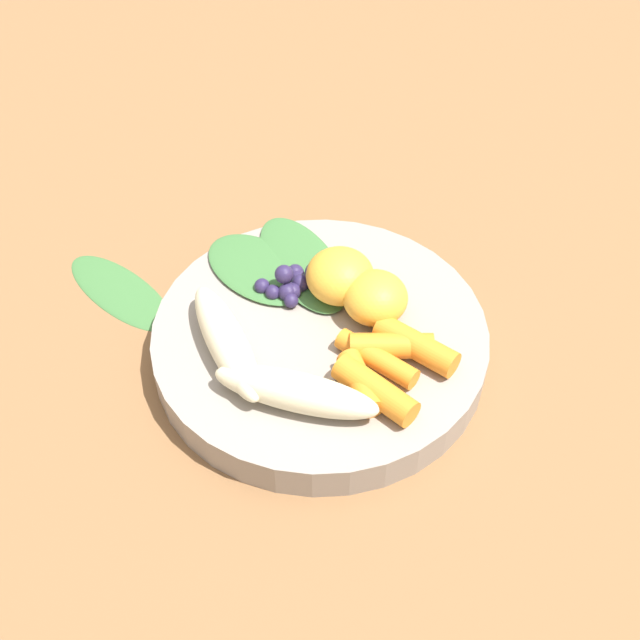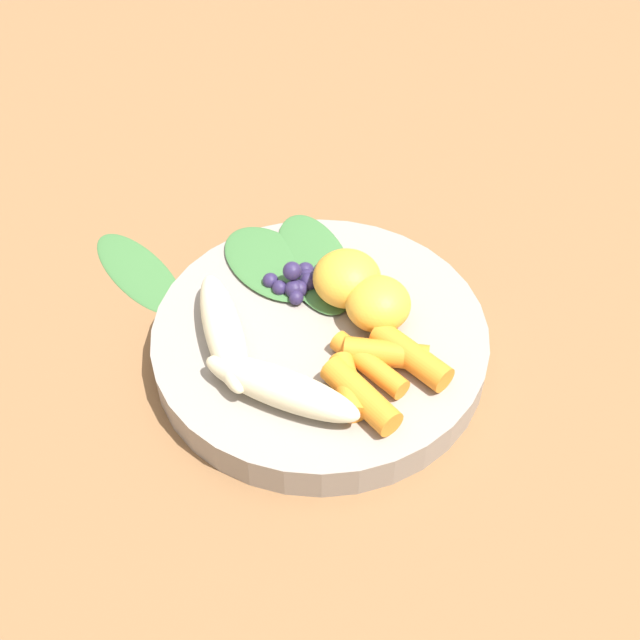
{
  "view_description": "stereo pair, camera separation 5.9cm",
  "coord_description": "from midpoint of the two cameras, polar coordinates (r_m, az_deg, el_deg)",
  "views": [
    {
      "loc": [
        -0.14,
        -0.38,
        0.47
      ],
      "look_at": [
        0.0,
        0.0,
        0.04
      ],
      "focal_mm": 46.38,
      "sensor_mm": 36.0,
      "label": 1
    },
    {
      "loc": [
        -0.08,
        -0.4,
        0.47
      ],
      "look_at": [
        0.0,
        0.0,
        0.04
      ],
      "focal_mm": 46.38,
      "sensor_mm": 36.0,
      "label": 2
    }
  ],
  "objects": [
    {
      "name": "blueberry_pile",
      "position": [
        0.62,
        -4.58,
        2.39
      ],
      "size": [
        0.05,
        0.04,
        0.03
      ],
      "color": "#2D234C",
      "rests_on": "bowl"
    },
    {
      "name": "banana_peeled_right",
      "position": [
        0.58,
        -9.38,
        -1.61
      ],
      "size": [
        0.04,
        0.12,
        0.03
      ],
      "primitive_type": "ellipsoid",
      "rotation": [
        0.0,
        0.0,
        4.78
      ],
      "color": "beige",
      "rests_on": "bowl"
    },
    {
      "name": "orange_segment_near",
      "position": [
        0.61,
        -1.39,
        2.92
      ],
      "size": [
        0.05,
        0.05,
        0.04
      ],
      "primitive_type": "ellipsoid",
      "color": "#F4A833",
      "rests_on": "bowl"
    },
    {
      "name": "carrot_rear",
      "position": [
        0.58,
        2.03,
        -1.96
      ],
      "size": [
        0.06,
        0.04,
        0.02
      ],
      "primitive_type": "cylinder",
      "rotation": [
        0.0,
        1.57,
        5.93
      ],
      "color": "orange",
      "rests_on": "bowl"
    },
    {
      "name": "kale_leaf_right",
      "position": [
        0.65,
        -6.89,
        3.41
      ],
      "size": [
        0.1,
        0.11,
        0.0
      ],
      "primitive_type": "ellipsoid",
      "rotation": [
        0.0,
        0.0,
        8.3
      ],
      "color": "#3D7038",
      "rests_on": "bowl"
    },
    {
      "name": "bowl",
      "position": [
        0.61,
        -2.78,
        -1.67
      ],
      "size": [
        0.25,
        0.25,
        0.03
      ],
      "primitive_type": "cylinder",
      "color": "gray",
      "rests_on": "ground_plane"
    },
    {
      "name": "carrot_front",
      "position": [
        0.56,
        -0.26,
        -4.54
      ],
      "size": [
        0.02,
        0.05,
        0.02
      ],
      "primitive_type": "cylinder",
      "rotation": [
        0.0,
        1.57,
        4.68
      ],
      "color": "orange",
      "rests_on": "bowl"
    },
    {
      "name": "kale_leaf_left",
      "position": [
        0.65,
        -3.85,
        3.8
      ],
      "size": [
        0.06,
        0.12,
        0.0
      ],
      "primitive_type": "ellipsoid",
      "rotation": [
        0.0,
        0.0,
        7.94
      ],
      "color": "#3D7038",
      "rests_on": "bowl"
    },
    {
      "name": "carrot_mid_right",
      "position": [
        0.57,
        0.98,
        -2.85
      ],
      "size": [
        0.05,
        0.06,
        0.02
      ],
      "primitive_type": "cylinder",
      "rotation": [
        0.0,
        1.57,
        5.26
      ],
      "color": "orange",
      "rests_on": "bowl"
    },
    {
      "name": "banana_peeled_left",
      "position": [
        0.55,
        -4.8,
        -5.12
      ],
      "size": [
        0.11,
        0.09,
        0.03
      ],
      "primitive_type": "ellipsoid",
      "rotation": [
        0.0,
        0.0,
        5.64
      ],
      "color": "beige",
      "rests_on": "bowl"
    },
    {
      "name": "kale_leaf_stray",
      "position": [
        0.69,
        -16.07,
        1.88
      ],
      "size": [
        0.09,
        0.13,
        0.01
      ],
      "primitive_type": "ellipsoid",
      "rotation": [
        0.0,
        0.0,
        2.04
      ],
      "color": "#3D7038",
      "rests_on": "ground_plane"
    },
    {
      "name": "carrot_small",
      "position": [
        0.58,
        3.74,
        -1.93
      ],
      "size": [
        0.05,
        0.06,
        0.02
      ],
      "primitive_type": "cylinder",
      "rotation": [
        0.0,
        1.57,
        5.28
      ],
      "color": "orange",
      "rests_on": "bowl"
    },
    {
      "name": "ground_plane",
      "position": [
        0.62,
        -2.73,
        -2.51
      ],
      "size": [
        2.4,
        2.4,
        0.0
      ],
      "primitive_type": "plane",
      "color": "brown"
    },
    {
      "name": "orange_segment_far",
      "position": [
        0.6,
        0.86,
        1.67
      ],
      "size": [
        0.05,
        0.05,
        0.04
      ],
      "primitive_type": "ellipsoid",
      "color": "#F4A833",
      "rests_on": "bowl"
    },
    {
      "name": "carrot_mid_left",
      "position": [
        0.55,
        0.76,
        -5.03
      ],
      "size": [
        0.05,
        0.06,
        0.02
      ],
      "primitive_type": "cylinder",
      "rotation": [
        0.0,
        1.57,
        5.19
      ],
      "color": "orange",
      "rests_on": "bowl"
    }
  ]
}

